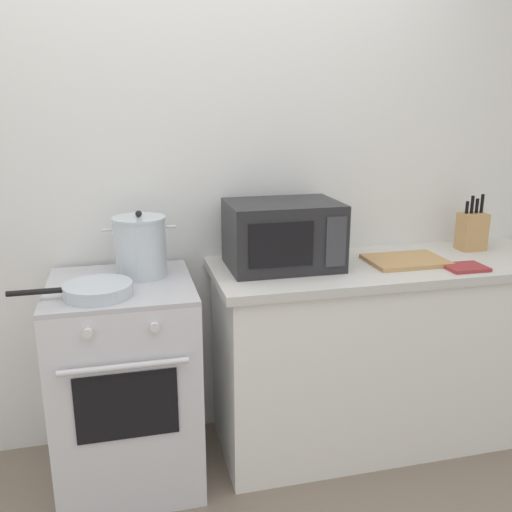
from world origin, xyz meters
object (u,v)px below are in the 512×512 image
stock_pot (141,246)px  knife_block (472,231)px  oven_mitt (465,267)px  microwave (283,235)px  stove (127,383)px  cutting_board (406,260)px  frying_pan (97,290)px

stock_pot → knife_block: size_ratio=1.09×
oven_mitt → microwave: bearing=163.3°
stove → knife_block: 1.84m
cutting_board → knife_block: 0.47m
stove → oven_mitt: 1.60m
frying_pan → knife_block: (1.84, 0.28, 0.07)m
oven_mitt → stock_pot: bearing=170.1°
microwave → knife_block: microwave is taller
stove → knife_block: (1.75, 0.14, 0.56)m
cutting_board → frying_pan: bearing=-174.3°
stock_pot → knife_block: (1.66, 0.05, -0.03)m
frying_pan → stove: bearing=57.6°
stock_pot → cutting_board: (1.22, -0.09, -0.12)m
knife_block → stove: bearing=-175.4°
stock_pot → frying_pan: bearing=-128.6°
stock_pot → knife_block: 1.66m
frying_pan → cutting_board: bearing=5.7°
stock_pot → cutting_board: stock_pot is taller
microwave → cutting_board: 0.60m
stock_pot → oven_mitt: size_ratio=1.72×
frying_pan → oven_mitt: size_ratio=2.59×
stock_pot → stove: bearing=-136.3°
stove → knife_block: bearing=4.6°
oven_mitt → stove: bearing=174.0°
microwave → cutting_board: size_ratio=1.39×
cutting_board → knife_block: (0.44, 0.14, 0.09)m
stove → stock_pot: bearing=43.7°
microwave → knife_block: bearing=3.5°
frying_pan → knife_block: size_ratio=1.64×
frying_pan → microwave: (0.82, 0.22, 0.12)m
stove → cutting_board: (1.31, 0.00, 0.47)m
stock_pot → microwave: 0.63m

